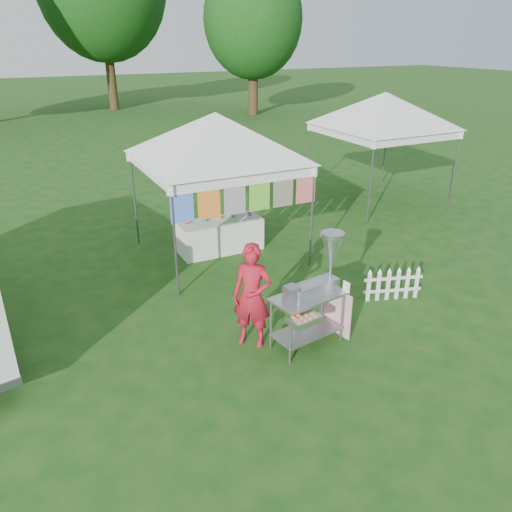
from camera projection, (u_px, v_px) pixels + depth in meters
ground at (304, 330)px, 8.06m from camera, size 120.00×120.00×0.00m
canopy_main at (215, 113)px, 9.70m from camera, size 4.24×4.24×3.45m
canopy_right at (386, 92)px, 13.19m from camera, size 4.24×4.24×3.45m
tree_right at (253, 20)px, 28.04m from camera, size 5.60×5.60×8.42m
donut_cart at (318, 283)px, 7.37m from camera, size 1.25×1.02×1.73m
vendor at (252, 296)px, 7.40m from camera, size 0.71×0.70×1.64m
picket_fence at (393, 285)px, 8.89m from camera, size 1.03×0.36×0.56m
display_table at (220, 236)px, 10.91m from camera, size 1.80×0.70×0.70m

